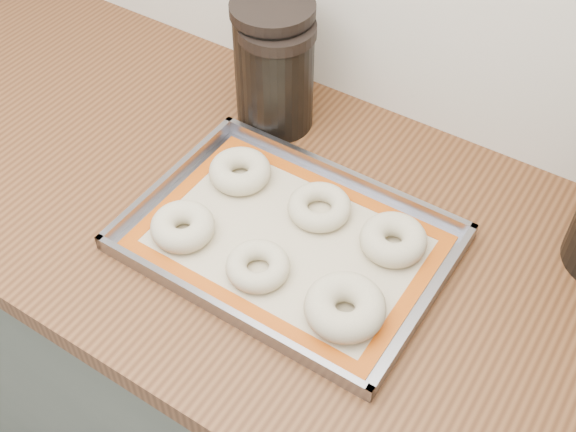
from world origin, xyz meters
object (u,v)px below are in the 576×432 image
Objects in this scene: bagel_back_mid at (320,207)px; bagel_front_mid at (258,266)px; bagel_front_left at (183,226)px; baking_tray at (288,240)px; bagel_back_right at (393,239)px; canister_mid at (277,76)px; canister_left at (273,62)px; bagel_back_left at (240,171)px; bagel_front_right at (345,307)px.

bagel_front_mid is at bearing -95.25° from bagel_back_mid.
bagel_front_left reaches higher than bagel_back_mid.
baking_tray is 4.66× the size of bagel_back_right.
bagel_front_mid is 0.94× the size of bagel_back_mid.
canister_mid reaches higher than baking_tray.
bagel_back_right is 0.45× the size of canister_left.
bagel_front_left is at bearing -151.85° from bagel_back_right.
bagel_front_left is 0.99× the size of bagel_back_mid.
bagel_back_mid is at bearing 82.14° from baking_tray.
bagel_front_left is 0.44× the size of canister_left.
canister_left is at bearing 105.68° from bagel_back_left.
bagel_back_mid is at bearing -40.72° from canister_left.
bagel_back_mid is (0.15, 0.00, -0.00)m from bagel_back_left.
canister_mid is (-0.17, 0.23, 0.09)m from baking_tray.
baking_tray is 0.16m from bagel_front_right.
bagel_front_left is 1.05× the size of bagel_front_mid.
bagel_front_mid is 0.93× the size of bagel_back_left.
baking_tray is 5.01× the size of bagel_front_mid.
bagel_back_mid is 0.44× the size of canister_left.
baking_tray is at bearing -97.86° from bagel_back_mid.
bagel_back_left is (0.00, 0.14, -0.00)m from bagel_front_left.
bagel_front_right is at bearing -27.50° from baking_tray.
bagel_front_left is 0.31m from bagel_back_right.
baking_tray is at bearing -52.53° from canister_left.
bagel_back_right reaches higher than baking_tray.
canister_left is 1.12× the size of canister_mid.
canister_left is (-0.19, 0.17, 0.09)m from bagel_back_mid.
bagel_front_mid is at bearing -61.33° from canister_mid.
bagel_front_left is at bearing -179.51° from bagel_front_right.
bagel_back_left is 1.02× the size of bagel_back_mid.
canister_mid reaches higher than bagel_back_right.
bagel_front_right is at bearing -44.12° from canister_left.
canister_mid is (-0.03, 0.30, 0.08)m from bagel_front_left.
bagel_back_right is at bearing -0.11° from bagel_back_mid.
canister_left reaches higher than bagel_back_left.
bagel_front_mid is 0.83× the size of bagel_front_right.
canister_mid reaches higher than bagel_back_left.
bagel_back_left is at bearing 132.90° from bagel_front_mid.
bagel_front_right is at bearing -89.47° from bagel_back_right.
canister_mid is (-0.03, 0.16, 0.08)m from bagel_back_left.
bagel_front_right is 0.43m from canister_mid.
bagel_front_right is 1.12× the size of bagel_back_left.
bagel_front_right is at bearing 0.49° from bagel_front_left.
bagel_front_mid is 0.37m from canister_left.
canister_left is 0.02m from canister_mid.
bagel_front_mid is at bearing -47.10° from bagel_back_left.
bagel_front_right is 1.14× the size of bagel_back_mid.
bagel_back_right is at bearing 0.71° from bagel_back_left.
canister_mid reaches higher than bagel_front_mid.
canister_left is (-0.18, 0.31, 0.09)m from bagel_front_mid.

